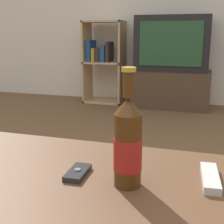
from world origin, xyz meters
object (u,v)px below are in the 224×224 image
tv_stand (171,89)px  bookshelf (103,59)px  beer_bottle (128,144)px  television (173,43)px  cell_phone (78,173)px  remote_control (210,178)px

tv_stand → bookshelf: size_ratio=0.89×
tv_stand → beer_bottle: bearing=-85.8°
television → cell_phone: 2.66m
bookshelf → remote_control: size_ratio=6.02×
television → bookshelf: bearing=176.0°
remote_control → tv_stand: bearing=94.0°
bookshelf → remote_control: (1.17, -2.64, -0.07)m
tv_stand → cell_phone: bearing=-88.7°
tv_stand → television: television is taller
tv_stand → cell_phone: cell_phone is taller
tv_stand → television: 0.48m
beer_bottle → remote_control: 0.23m
television → cell_phone: size_ratio=7.57×
beer_bottle → tv_stand: bearing=94.2°
remote_control → television: bearing=94.0°
bookshelf → cell_phone: (0.84, -2.70, -0.07)m
bookshelf → beer_bottle: bearing=-70.2°
tv_stand → beer_bottle: 2.69m
tv_stand → bookshelf: bearing=176.3°
beer_bottle → television: bearing=94.2°
bookshelf → cell_phone: bearing=-72.7°
bookshelf → beer_bottle: size_ratio=3.21×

